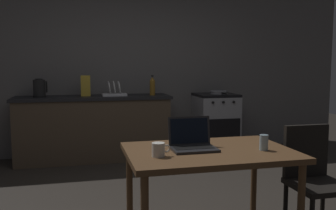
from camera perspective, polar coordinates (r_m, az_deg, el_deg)
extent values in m
cube|color=#646160|center=(5.71, -2.94, 6.38)|extent=(6.40, 0.10, 2.72)
cube|color=#4C3D2D|center=(5.34, -11.40, -3.70)|extent=(2.10, 0.60, 0.87)
cube|color=black|center=(5.28, -11.51, 1.14)|extent=(2.16, 0.64, 0.04)
cube|color=gray|center=(5.71, 7.34, -2.99)|extent=(0.60, 0.60, 0.87)
cube|color=black|center=(5.66, 7.40, 1.55)|extent=(0.60, 0.60, 0.04)
cube|color=black|center=(5.44, 8.48, -4.22)|extent=(0.54, 0.01, 0.40)
cylinder|color=black|center=(5.31, 7.00, 0.38)|extent=(0.04, 0.02, 0.04)
cylinder|color=black|center=(5.37, 8.59, 0.42)|extent=(0.04, 0.02, 0.04)
cylinder|color=black|center=(5.43, 10.16, 0.46)|extent=(0.04, 0.02, 0.04)
cube|color=brown|center=(2.69, 6.40, -7.31)|extent=(1.19, 0.81, 0.04)
cylinder|color=brown|center=(2.99, -5.97, -13.24)|extent=(0.05, 0.05, 0.70)
cylinder|color=brown|center=(3.30, 13.14, -11.50)|extent=(0.05, 0.05, 0.70)
cube|color=black|center=(3.08, 22.30, -11.50)|extent=(0.40, 0.40, 0.04)
cube|color=black|center=(3.16, 20.55, -6.65)|extent=(0.38, 0.04, 0.42)
cylinder|color=black|center=(3.20, 17.72, -14.96)|extent=(0.04, 0.04, 0.41)
cylinder|color=black|center=(3.38, 22.80, -13.98)|extent=(0.04, 0.04, 0.41)
cube|color=#232326|center=(2.65, 4.09, -6.84)|extent=(0.32, 0.22, 0.02)
cube|color=black|center=(2.66, 3.99, -6.56)|extent=(0.28, 0.12, 0.00)
cube|color=#232326|center=(2.75, 3.31, -3.97)|extent=(0.32, 0.04, 0.21)
cube|color=black|center=(2.74, 3.34, -4.00)|extent=(0.29, 0.03, 0.18)
cylinder|color=black|center=(5.30, -19.27, 1.26)|extent=(0.17, 0.17, 0.02)
cylinder|color=black|center=(5.29, -19.32, 2.54)|extent=(0.16, 0.16, 0.22)
cylinder|color=black|center=(5.29, -19.36, 3.80)|extent=(0.10, 0.10, 0.02)
cube|color=black|center=(5.29, -18.29, 2.69)|extent=(0.02, 0.02, 0.15)
cylinder|color=#8C601E|center=(5.32, -2.43, 2.64)|extent=(0.08, 0.08, 0.21)
cone|color=#8C601E|center=(5.31, -2.44, 4.07)|extent=(0.08, 0.08, 0.06)
cylinder|color=black|center=(5.31, -2.44, 4.51)|extent=(0.04, 0.04, 0.02)
cylinder|color=gray|center=(5.65, 7.87, 1.80)|extent=(0.26, 0.26, 0.01)
torus|color=gray|center=(5.65, 7.88, 2.11)|extent=(0.27, 0.27, 0.02)
cylinder|color=black|center=(5.45, 8.72, 1.77)|extent=(0.02, 0.18, 0.02)
cylinder|color=silver|center=(2.47, -1.51, -6.94)|extent=(0.09, 0.09, 0.09)
torus|color=silver|center=(2.48, -0.25, -6.76)|extent=(0.05, 0.01, 0.05)
cylinder|color=#99B7C6|center=(2.73, 14.61, -5.64)|extent=(0.06, 0.06, 0.11)
cube|color=gold|center=(5.29, -12.64, 2.91)|extent=(0.13, 0.05, 0.29)
cube|color=silver|center=(5.30, -8.31, 1.60)|extent=(0.34, 0.26, 0.03)
cylinder|color=white|center=(5.29, -9.08, 2.71)|extent=(0.04, 0.18, 0.18)
cylinder|color=white|center=(5.29, -8.33, 2.73)|extent=(0.04, 0.18, 0.18)
cylinder|color=white|center=(5.30, -7.57, 2.75)|extent=(0.04, 0.18, 0.18)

